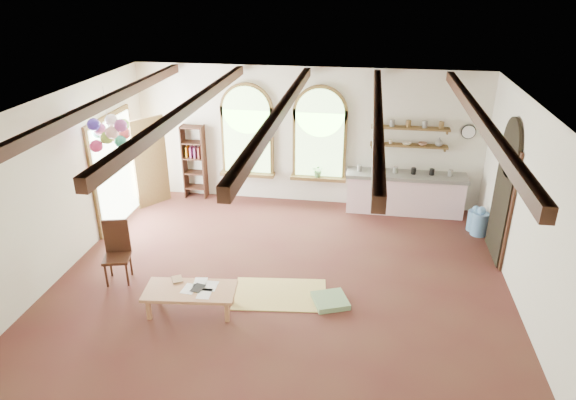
% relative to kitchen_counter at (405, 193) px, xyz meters
% --- Properties ---
extents(floor, '(8.00, 8.00, 0.00)m').
position_rel_kitchen_counter_xyz_m(floor, '(-2.30, -3.20, -0.48)').
color(floor, '#512C21').
rests_on(floor, ground).
extents(ceiling_beams, '(6.20, 6.80, 0.18)m').
position_rel_kitchen_counter_xyz_m(ceiling_beams, '(-2.30, -3.20, 2.62)').
color(ceiling_beams, '#361C11').
rests_on(ceiling_beams, ceiling).
extents(window_left, '(1.30, 0.28, 2.20)m').
position_rel_kitchen_counter_xyz_m(window_left, '(-3.70, 0.23, 1.16)').
color(window_left, brown).
rests_on(window_left, floor).
extents(window_right, '(1.30, 0.28, 2.20)m').
position_rel_kitchen_counter_xyz_m(window_right, '(-2.00, 0.23, 1.16)').
color(window_right, brown).
rests_on(window_right, floor).
extents(left_doorway, '(0.10, 1.90, 2.50)m').
position_rel_kitchen_counter_xyz_m(left_doorway, '(-6.25, -1.40, 0.67)').
color(left_doorway, brown).
rests_on(left_doorway, floor).
extents(right_doorway, '(0.10, 1.30, 2.40)m').
position_rel_kitchen_counter_xyz_m(right_doorway, '(1.65, -1.70, 0.62)').
color(right_doorway, black).
rests_on(right_doorway, floor).
extents(kitchen_counter, '(2.68, 0.62, 0.94)m').
position_rel_kitchen_counter_xyz_m(kitchen_counter, '(0.00, 0.00, 0.00)').
color(kitchen_counter, beige).
rests_on(kitchen_counter, floor).
extents(wall_shelf_lower, '(1.70, 0.24, 0.04)m').
position_rel_kitchen_counter_xyz_m(wall_shelf_lower, '(0.00, 0.18, 1.07)').
color(wall_shelf_lower, brown).
rests_on(wall_shelf_lower, wall_back).
extents(wall_shelf_upper, '(1.70, 0.24, 0.04)m').
position_rel_kitchen_counter_xyz_m(wall_shelf_upper, '(0.00, 0.18, 1.47)').
color(wall_shelf_upper, brown).
rests_on(wall_shelf_upper, wall_back).
extents(wall_clock, '(0.32, 0.04, 0.32)m').
position_rel_kitchen_counter_xyz_m(wall_clock, '(1.25, 0.25, 1.42)').
color(wall_clock, black).
rests_on(wall_clock, wall_back).
extents(bookshelf, '(0.53, 0.32, 1.80)m').
position_rel_kitchen_counter_xyz_m(bookshelf, '(-5.00, 0.12, 0.42)').
color(bookshelf, '#361C11').
rests_on(bookshelf, floor).
extents(coffee_table, '(1.53, 0.82, 0.42)m').
position_rel_kitchen_counter_xyz_m(coffee_table, '(-3.60, -4.42, -0.11)').
color(coffee_table, '#A1704A').
rests_on(coffee_table, floor).
extents(side_chair, '(0.54, 0.54, 1.12)m').
position_rel_kitchen_counter_xyz_m(side_chair, '(-5.18, -3.72, -0.15)').
color(side_chair, '#361C11').
rests_on(side_chair, floor).
extents(floor_mat, '(1.69, 1.15, 0.02)m').
position_rel_kitchen_counter_xyz_m(floor_mat, '(-2.25, -3.74, -0.47)').
color(floor_mat, tan).
rests_on(floor_mat, floor).
extents(floor_cushion, '(0.71, 0.71, 0.09)m').
position_rel_kitchen_counter_xyz_m(floor_cushion, '(-1.37, -3.85, -0.43)').
color(floor_cushion, '#6C8D61').
rests_on(floor_cushion, floor).
extents(water_jug_a, '(0.29, 0.29, 0.57)m').
position_rel_kitchen_counter_xyz_m(water_jug_a, '(1.45, -0.70, -0.23)').
color(water_jug_a, '#5D92C8').
rests_on(water_jug_a, floor).
extents(water_jug_b, '(0.33, 0.33, 0.64)m').
position_rel_kitchen_counter_xyz_m(water_jug_b, '(1.52, -0.90, -0.20)').
color(water_jug_b, '#5D92C8').
rests_on(water_jug_b, floor).
extents(balloon_cluster, '(0.86, 0.86, 1.15)m').
position_rel_kitchen_counter_xyz_m(balloon_cluster, '(-5.70, -2.40, 1.87)').
color(balloon_cluster, silver).
rests_on(balloon_cluster, floor).
extents(table_book, '(0.26, 0.29, 0.02)m').
position_rel_kitchen_counter_xyz_m(table_book, '(-3.98, -4.22, -0.05)').
color(table_book, olive).
rests_on(table_book, coffee_table).
extents(tablet, '(0.21, 0.27, 0.01)m').
position_rel_kitchen_counter_xyz_m(tablet, '(-3.49, -4.37, -0.05)').
color(tablet, black).
rests_on(tablet, coffee_table).
extents(potted_plant_left, '(0.27, 0.23, 0.30)m').
position_rel_kitchen_counter_xyz_m(potted_plant_left, '(-3.70, 0.12, 0.37)').
color(potted_plant_left, '#598C4C').
rests_on(potted_plant_left, window_left).
extents(potted_plant_right, '(0.27, 0.23, 0.30)m').
position_rel_kitchen_counter_xyz_m(potted_plant_right, '(-2.00, 0.12, 0.37)').
color(potted_plant_right, '#598C4C').
rests_on(potted_plant_right, window_right).
extents(shelf_cup_a, '(0.12, 0.10, 0.10)m').
position_rel_kitchen_counter_xyz_m(shelf_cup_a, '(-0.75, 0.18, 1.14)').
color(shelf_cup_a, white).
rests_on(shelf_cup_a, wall_shelf_lower).
extents(shelf_cup_b, '(0.10, 0.10, 0.09)m').
position_rel_kitchen_counter_xyz_m(shelf_cup_b, '(-0.40, 0.18, 1.14)').
color(shelf_cup_b, beige).
rests_on(shelf_cup_b, wall_shelf_lower).
extents(shelf_bowl_a, '(0.22, 0.22, 0.05)m').
position_rel_kitchen_counter_xyz_m(shelf_bowl_a, '(-0.05, 0.18, 1.12)').
color(shelf_bowl_a, beige).
rests_on(shelf_bowl_a, wall_shelf_lower).
extents(shelf_bowl_b, '(0.20, 0.20, 0.06)m').
position_rel_kitchen_counter_xyz_m(shelf_bowl_b, '(0.30, 0.18, 1.12)').
color(shelf_bowl_b, '#8C664C').
rests_on(shelf_bowl_b, wall_shelf_lower).
extents(shelf_vase, '(0.18, 0.18, 0.19)m').
position_rel_kitchen_counter_xyz_m(shelf_vase, '(0.65, 0.18, 1.19)').
color(shelf_vase, slate).
rests_on(shelf_vase, wall_shelf_lower).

